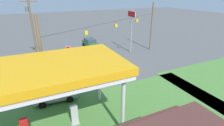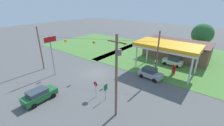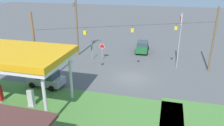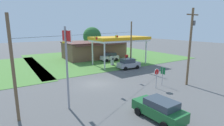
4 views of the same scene
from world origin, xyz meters
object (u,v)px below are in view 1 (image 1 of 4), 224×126
route_sign (59,53)px  utility_pole_main (32,27)px  gas_station_canopy (43,72)px  car_at_pumps_front (56,92)px  stop_sign_roadside (68,50)px  fuel_pump_near (74,116)px  stop_sign_overhead (131,22)px  car_on_crossroad (90,43)px

route_sign → utility_pole_main: 5.03m
gas_station_canopy → utility_pole_main: (-0.02, -15.57, 0.36)m
gas_station_canopy → car_at_pumps_front: (-0.99, -4.23, -4.13)m
route_sign → gas_station_canopy: bearing=77.9°
stop_sign_roadside → utility_pole_main: 5.90m
gas_station_canopy → route_sign: bearing=-102.1°
route_sign → fuel_pump_near: bearing=85.2°
gas_station_canopy → stop_sign_overhead: bearing=-137.8°
gas_station_canopy → fuel_pump_near: gas_station_canopy is taller
car_at_pumps_front → route_sign: size_ratio=1.76×
car_at_pumps_front → route_sign: (-2.00, -9.78, 0.74)m
utility_pole_main → stop_sign_overhead: bearing=174.2°
car_on_crossroad → stop_sign_roadside: size_ratio=1.83×
fuel_pump_near → stop_sign_overhead: stop_sign_overhead is taller
fuel_pump_near → utility_pole_main: utility_pole_main is taller
car_at_pumps_front → utility_pole_main: bearing=-80.9°
stop_sign_overhead → car_on_crossroad: bearing=-46.4°
car_on_crossroad → stop_sign_overhead: 9.17m
fuel_pump_near → car_on_crossroad: 21.40m
stop_sign_roadside → route_sign: stop_sign_roadside is taller
fuel_pump_near → stop_sign_roadside: bearing=-100.6°
stop_sign_roadside → car_at_pumps_front: bearing=-109.1°
utility_pole_main → car_on_crossroad: bearing=-156.8°
gas_station_canopy → stop_sign_roadside: (-4.50, -14.37, -3.29)m
stop_sign_overhead → gas_station_canopy: bearing=42.2°
stop_sign_overhead → route_sign: stop_sign_overhead is taller
stop_sign_roadside → utility_pole_main: bearing=165.0°
car_at_pumps_front → route_sign: route_sign is taller
gas_station_canopy → car_at_pumps_front: 6.00m
stop_sign_roadside → utility_pole_main: size_ratio=0.26×
stop_sign_roadside → stop_sign_overhead: 11.50m
stop_sign_roadside → utility_pole_main: utility_pole_main is taller
gas_station_canopy → route_sign: 14.72m
car_on_crossroad → route_sign: route_sign is taller
gas_station_canopy → stop_sign_overhead: 20.84m
utility_pole_main → route_sign: bearing=152.3°
car_at_pumps_front → route_sign: bearing=-97.4°
gas_station_canopy → stop_sign_roadside: size_ratio=4.52×
fuel_pump_near → car_at_pumps_front: (0.82, -4.23, 0.11)m
fuel_pump_near → utility_pole_main: (1.79, -15.57, 4.60)m
gas_station_canopy → route_sign: gas_station_canopy is taller
stop_sign_roadside → stop_sign_overhead: stop_sign_overhead is taller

